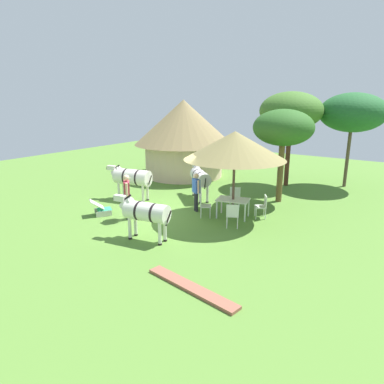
% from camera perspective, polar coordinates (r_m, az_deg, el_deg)
% --- Properties ---
extents(ground_plane, '(36.00, 36.00, 0.00)m').
position_cam_1_polar(ground_plane, '(13.84, -3.56, -3.94)').
color(ground_plane, '#548032').
extents(thatched_hut, '(5.74, 5.74, 4.43)m').
position_cam_1_polar(thatched_hut, '(20.53, -1.38, 9.44)').
color(thatched_hut, beige).
rests_on(thatched_hut, ground_plane).
extents(shade_umbrella, '(3.85, 3.85, 3.35)m').
position_cam_1_polar(shade_umbrella, '(13.11, 7.05, 7.59)').
color(shade_umbrella, brown).
rests_on(shade_umbrella, ground_plane).
extents(patio_dining_table, '(1.38, 1.08, 0.74)m').
position_cam_1_polar(patio_dining_table, '(13.57, 6.75, -1.55)').
color(patio_dining_table, silver).
rests_on(patio_dining_table, ground_plane).
extents(patio_chair_near_lawn, '(0.59, 0.59, 0.90)m').
position_cam_1_polar(patio_chair_near_lawn, '(13.73, 11.52, -2.10)').
color(patio_chair_near_lawn, silver).
rests_on(patio_chair_near_lawn, ground_plane).
extents(patio_chair_near_hut, '(0.57, 0.56, 0.90)m').
position_cam_1_polar(patio_chair_near_hut, '(14.70, 7.05, -0.74)').
color(patio_chair_near_hut, white).
rests_on(patio_chair_near_hut, ground_plane).
extents(patio_chair_east_end, '(0.59, 0.59, 0.90)m').
position_cam_1_polar(patio_chair_east_end, '(13.58, 1.90, -1.98)').
color(patio_chair_east_end, silver).
rests_on(patio_chair_east_end, ground_plane).
extents(patio_chair_west_end, '(0.58, 0.57, 0.90)m').
position_cam_1_polar(patio_chair_west_end, '(12.51, 6.66, -3.61)').
color(patio_chair_west_end, white).
rests_on(patio_chair_west_end, ground_plane).
extents(guest_beside_umbrella, '(0.48, 0.41, 1.59)m').
position_cam_1_polar(guest_beside_umbrella, '(14.12, 0.69, 0.55)').
color(guest_beside_umbrella, black).
rests_on(guest_beside_umbrella, ground_plane).
extents(standing_watcher, '(0.49, 0.49, 1.75)m').
position_cam_1_polar(standing_watcher, '(13.38, -10.64, -0.13)').
color(standing_watcher, black).
rests_on(standing_watcher, ground_plane).
extents(striped_lounge_chair, '(0.88, 0.96, 0.64)m').
position_cam_1_polar(striped_lounge_chair, '(14.33, -14.65, -2.67)').
color(striped_lounge_chair, '#2EA173').
rests_on(striped_lounge_chair, ground_plane).
extents(zebra_nearest_camera, '(1.85, 1.78, 1.57)m').
position_cam_1_polar(zebra_nearest_camera, '(15.90, 1.33, 2.47)').
color(zebra_nearest_camera, silver).
rests_on(zebra_nearest_camera, ground_plane).
extents(zebra_by_umbrella, '(2.17, 0.85, 1.50)m').
position_cam_1_polar(zebra_by_umbrella, '(11.35, -7.70, -3.31)').
color(zebra_by_umbrella, silver).
rests_on(zebra_by_umbrella, ground_plane).
extents(zebra_toward_hut, '(2.35, 1.02, 1.59)m').
position_cam_1_polar(zebra_toward_hut, '(15.94, -9.91, 2.39)').
color(zebra_toward_hut, silver).
rests_on(zebra_toward_hut, ground_plane).
extents(acacia_tree_far_lawn, '(3.17, 3.17, 4.85)m').
position_cam_1_polar(acacia_tree_far_lawn, '(18.73, 15.95, 12.65)').
color(acacia_tree_far_lawn, '#4E2C1D').
rests_on(acacia_tree_far_lawn, ground_plane).
extents(acacia_tree_behind_hut, '(2.60, 2.60, 4.08)m').
position_cam_1_polar(acacia_tree_behind_hut, '(15.62, 14.77, 10.08)').
color(acacia_tree_behind_hut, brown).
rests_on(acacia_tree_behind_hut, ground_plane).
extents(acacia_tree_left_background, '(3.26, 3.26, 4.79)m').
position_cam_1_polar(acacia_tree_left_background, '(19.53, 24.89, 11.73)').
color(acacia_tree_left_background, brown).
rests_on(acacia_tree_left_background, ground_plane).
extents(brick_patio_kerb, '(2.82, 0.84, 0.08)m').
position_cam_1_polar(brick_patio_kerb, '(8.84, -0.14, -15.42)').
color(brick_patio_kerb, '#965744').
rests_on(brick_patio_kerb, ground_plane).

